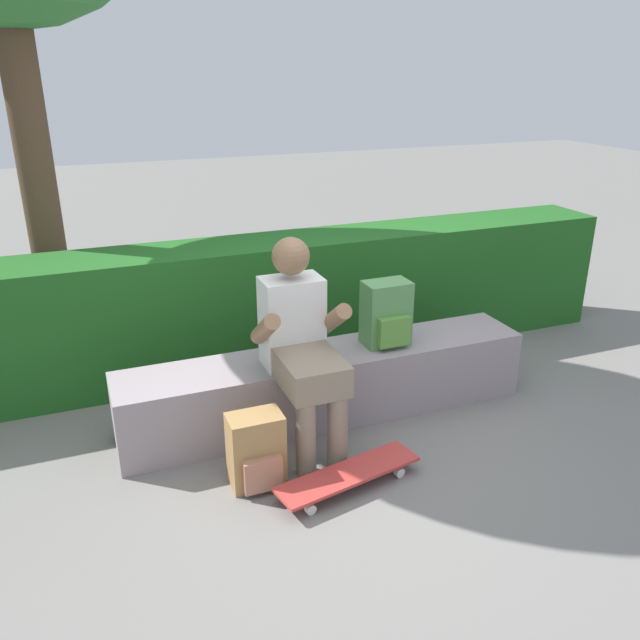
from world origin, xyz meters
The scene contains 7 objects.
ground_plane centered at (0.00, 0.00, 0.00)m, with size 24.00×24.00×0.00m, color slate.
bench_main centered at (0.00, 0.34, 0.22)m, with size 2.53×0.43×0.43m.
person_skater centered at (-0.24, 0.13, 0.63)m, with size 0.49×0.62×1.18m.
skateboard_near_person centered at (-0.17, -0.38, 0.07)m, with size 0.82×0.35×0.09m.
backpack_on_bench centered at (0.39, 0.33, 0.63)m, with size 0.28×0.23×0.40m.
backpack_on_ground centered at (-0.60, -0.18, 0.19)m, with size 0.28×0.23×0.40m.
hedge_row centered at (-0.24, 1.25, 0.45)m, with size 5.67×0.52×0.91m.
Camera 1 is at (-1.33, -2.92, 2.06)m, focal length 36.09 mm.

